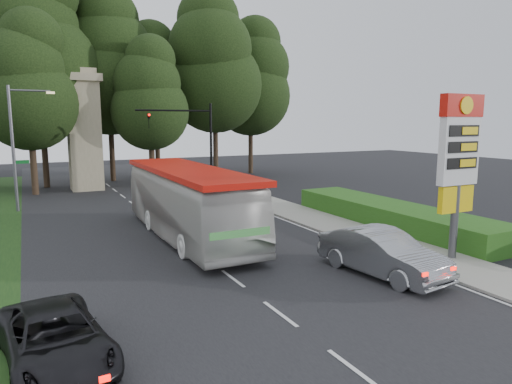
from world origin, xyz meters
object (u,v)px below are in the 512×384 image
monument (84,129)px  suv_charcoal (55,339)px  gas_station_pylon (459,154)px  transit_bus (188,203)px  traffic_signal_mast (195,135)px  sedan_silver (382,253)px  streetlight_signs (16,143)px

monument → suv_charcoal: (-4.20, -29.57, -4.45)m
gas_station_pylon → monument: bearing=111.8°
monument → transit_bus: (2.50, -19.42, -3.35)m
traffic_signal_mast → monument: bearing=142.0°
traffic_signal_mast → transit_bus: traffic_signal_mast is taller
traffic_signal_mast → monument: monument is taller
sedan_silver → suv_charcoal: 11.50m
traffic_signal_mast → suv_charcoal: bearing=-116.8°
traffic_signal_mast → monument: (-7.68, 6.00, 0.43)m
monument → transit_bus: size_ratio=0.80×
monument → sedan_silver: (7.21, -28.13, -4.24)m
monument → transit_bus: monument is taller
traffic_signal_mast → monument: size_ratio=0.72×
gas_station_pylon → suv_charcoal: (-15.40, -1.56, -3.79)m
gas_station_pylon → suv_charcoal: gas_station_pylon is taller
traffic_signal_mast → streetlight_signs: 12.83m
transit_bus → suv_charcoal: bearing=-123.5°
streetlight_signs → sedan_silver: 23.82m
streetlight_signs → suv_charcoal: (0.79, -21.58, -3.78)m
streetlight_signs → transit_bus: size_ratio=0.63×
streetlight_signs → traffic_signal_mast: bearing=8.9°
transit_bus → sedan_silver: transit_bus is taller
traffic_signal_mast → sedan_silver: traffic_signal_mast is taller
gas_station_pylon → suv_charcoal: 15.94m
sedan_silver → streetlight_signs: bearing=114.0°
gas_station_pylon → traffic_signal_mast: bearing=99.1°
gas_station_pylon → sedan_silver: size_ratio=1.30×
streetlight_signs → sedan_silver: size_ratio=1.52×
streetlight_signs → gas_station_pylon: bearing=-51.0°
traffic_signal_mast → monument: 9.76m
gas_station_pylon → streetlight_signs: (-16.19, 20.01, -0.01)m
streetlight_signs → suv_charcoal: 21.92m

